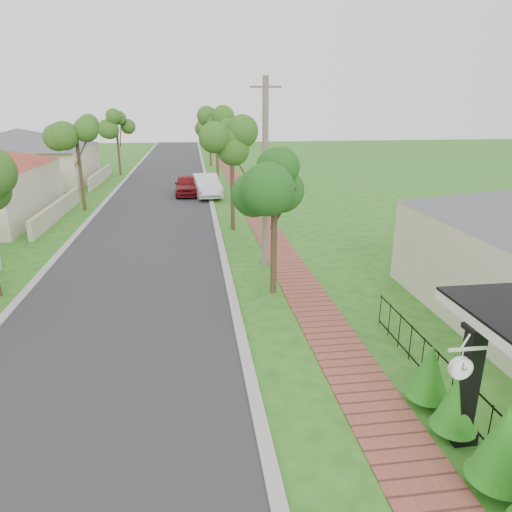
{
  "coord_description": "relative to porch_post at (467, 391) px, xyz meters",
  "views": [
    {
      "loc": [
        -0.53,
        -7.92,
        6.36
      ],
      "look_at": [
        1.48,
        6.69,
        1.5
      ],
      "focal_mm": 32.0,
      "sensor_mm": 36.0,
      "label": 1
    }
  ],
  "objects": [
    {
      "name": "parked_car_white",
      "position": [
        -4.15,
        26.69,
        -0.32
      ],
      "size": [
        2.28,
        5.05,
        1.61
      ],
      "primitive_type": "imported",
      "rotation": [
        0.0,
        0.0,
        0.12
      ],
      "color": "white",
      "rests_on": "ground"
    },
    {
      "name": "near_tree",
      "position": [
        -2.4,
        8.0,
        2.82
      ],
      "size": [
        1.93,
        1.93,
        4.96
      ],
      "color": "#382619",
      "rests_on": "ground"
    },
    {
      "name": "parked_car_red",
      "position": [
        -5.55,
        27.57,
        -0.37
      ],
      "size": [
        1.84,
        4.43,
        1.5
      ],
      "primitive_type": "imported",
      "rotation": [
        0.0,
        0.0,
        0.02
      ],
      "color": "maroon",
      "rests_on": "ground"
    },
    {
      "name": "porch_post",
      "position": [
        0.0,
        0.0,
        0.0
      ],
      "size": [
        0.48,
        0.48,
        2.52
      ],
      "color": "black",
      "rests_on": "ground"
    },
    {
      "name": "ground",
      "position": [
        -4.55,
        1.0,
        -1.12
      ],
      "size": [
        160.0,
        160.0,
        0.0
      ],
      "primitive_type": "plane",
      "color": "#225F16",
      "rests_on": "ground"
    },
    {
      "name": "kerb_right",
      "position": [
        -3.9,
        21.0,
        -1.12
      ],
      "size": [
        0.3,
        120.0,
        0.1
      ],
      "primitive_type": "cube",
      "color": "#9E9E99",
      "rests_on": "ground"
    },
    {
      "name": "road",
      "position": [
        -7.55,
        21.0,
        -1.12
      ],
      "size": [
        7.0,
        120.0,
        0.02
      ],
      "primitive_type": "cube",
      "color": "#28282B",
      "rests_on": "ground"
    },
    {
      "name": "picket_fence",
      "position": [
        0.35,
        1.0,
        -0.59
      ],
      "size": [
        0.03,
        8.02,
        1.0
      ],
      "color": "black",
      "rests_on": "ground"
    },
    {
      "name": "utility_pole",
      "position": [
        -2.25,
        11.0,
        2.66
      ],
      "size": [
        1.2,
        0.24,
        7.44
      ],
      "color": "#726359",
      "rests_on": "ground"
    },
    {
      "name": "station_clock",
      "position": [
        -0.49,
        -0.4,
        0.83
      ],
      "size": [
        0.73,
        0.13,
        0.62
      ],
      "color": "white",
      "rests_on": "ground"
    },
    {
      "name": "kerb_left",
      "position": [
        -11.2,
        21.0,
        -1.12
      ],
      "size": [
        0.3,
        120.0,
        0.1
      ],
      "primitive_type": "cube",
      "color": "#9E9E99",
      "rests_on": "ground"
    },
    {
      "name": "street_trees",
      "position": [
        -7.42,
        27.84,
        3.42
      ],
      "size": [
        10.7,
        37.65,
        5.89
      ],
      "color": "#382619",
      "rests_on": "ground"
    },
    {
      "name": "sidewalk",
      "position": [
        -1.3,
        21.0,
        -1.12
      ],
      "size": [
        1.5,
        120.0,
        0.03
      ],
      "primitive_type": "cube",
      "color": "brown",
      "rests_on": "ground"
    },
    {
      "name": "far_house_grey",
      "position": [
        -19.52,
        35.0,
        1.22
      ],
      "size": [
        15.56,
        15.56,
        4.6
      ],
      "color": "beige",
      "rests_on": "ground"
    },
    {
      "name": "hedge_row",
      "position": [
        -0.1,
        -0.87,
        -0.26
      ],
      "size": [
        0.94,
        4.47,
        2.18
      ],
      "color": "#1B6514",
      "rests_on": "ground"
    }
  ]
}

